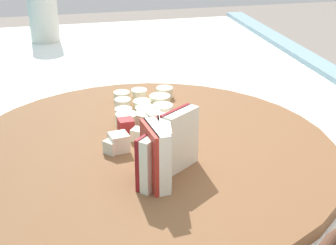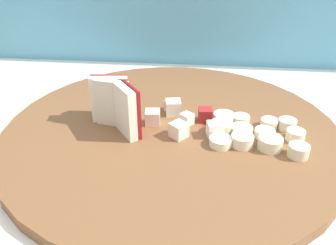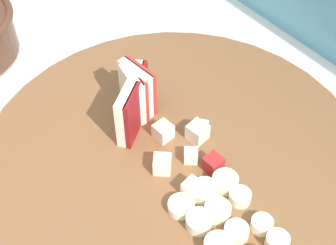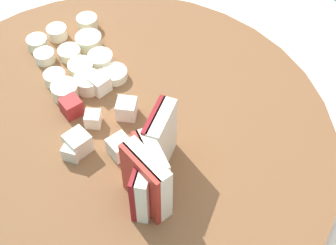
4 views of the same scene
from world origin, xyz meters
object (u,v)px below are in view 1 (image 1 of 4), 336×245
apple_dice_pile (140,136)px  small_jar (43,15)px  apple_wedge_fan (163,151)px  banana_slice_rows (145,107)px  cutting_board (148,153)px

apple_dice_pile → small_jar: bearing=10.4°
apple_wedge_fan → small_jar: bearing=9.8°
banana_slice_rows → small_jar: 0.49m
cutting_board → banana_slice_rows: size_ratio=3.76×
apple_wedge_fan → banana_slice_rows: size_ratio=0.66×
cutting_board → small_jar: size_ratio=4.03×
apple_wedge_fan → apple_dice_pile: (0.09, 0.01, -0.02)m
apple_wedge_fan → small_jar: (0.65, 0.11, 0.01)m
apple_dice_pile → small_jar: small_jar is taller
apple_dice_pile → banana_slice_rows: bearing=-14.9°
apple_wedge_fan → apple_dice_pile: size_ratio=0.75×
banana_slice_rows → small_jar: (0.47, 0.13, 0.03)m
cutting_board → apple_wedge_fan: apple_wedge_fan is taller
cutting_board → apple_dice_pile: bearing=26.6°
apple_dice_pile → small_jar: size_ratio=0.94×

